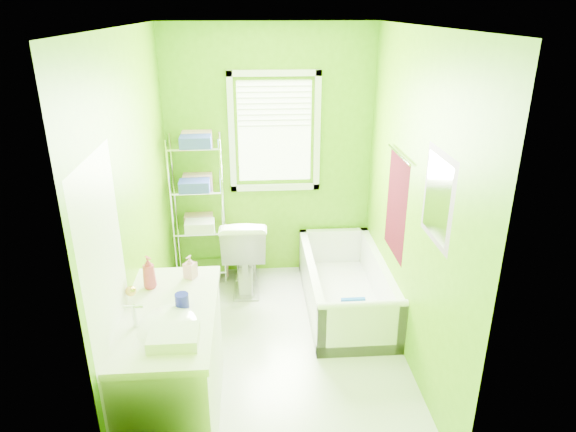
{
  "coord_description": "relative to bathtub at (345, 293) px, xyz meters",
  "views": [
    {
      "loc": [
        -0.19,
        -3.65,
        2.73
      ],
      "look_at": [
        0.1,
        0.25,
        1.12
      ],
      "focal_mm": 32.0,
      "sensor_mm": 36.0,
      "label": 1
    }
  ],
  "objects": [
    {
      "name": "ground",
      "position": [
        -0.68,
        -0.59,
        -0.16
      ],
      "size": [
        2.9,
        2.9,
        0.0
      ],
      "primitive_type": "plane",
      "color": "silver",
      "rests_on": "ground"
    },
    {
      "name": "room_envelope",
      "position": [
        -0.68,
        -0.59,
        1.38
      ],
      "size": [
        2.14,
        2.94,
        2.62
      ],
      "color": "#559B07",
      "rests_on": "ground"
    },
    {
      "name": "window",
      "position": [
        -0.63,
        0.83,
        1.45
      ],
      "size": [
        0.92,
        0.05,
        1.22
      ],
      "color": "white",
      "rests_on": "ground"
    },
    {
      "name": "door",
      "position": [
        -1.72,
        -1.59,
        0.84
      ],
      "size": [
        0.09,
        0.8,
        2.0
      ],
      "color": "white",
      "rests_on": "ground"
    },
    {
      "name": "right_wall_decor",
      "position": [
        0.36,
        -0.61,
        1.16
      ],
      "size": [
        0.04,
        1.48,
        1.17
      ],
      "color": "#440710",
      "rests_on": "ground"
    },
    {
      "name": "bathtub",
      "position": [
        0.0,
        0.0,
        0.0
      ],
      "size": [
        0.74,
        1.59,
        0.51
      ],
      "color": "white",
      "rests_on": "ground"
    },
    {
      "name": "toilet",
      "position": [
        -0.96,
        0.49,
        0.24
      ],
      "size": [
        0.47,
        0.8,
        0.81
      ],
      "primitive_type": "imported",
      "rotation": [
        0.0,
        0.0,
        3.13
      ],
      "color": "white",
      "rests_on": "ground"
    },
    {
      "name": "vanity",
      "position": [
        -1.43,
        -1.37,
        0.32
      ],
      "size": [
        0.62,
        1.2,
        1.14
      ],
      "color": "white",
      "rests_on": "ground"
    },
    {
      "name": "wire_shelf_unit",
      "position": [
        -1.4,
        0.69,
        0.8
      ],
      "size": [
        0.54,
        0.43,
        1.59
      ],
      "color": "silver",
      "rests_on": "ground"
    }
  ]
}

